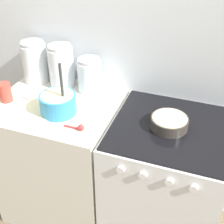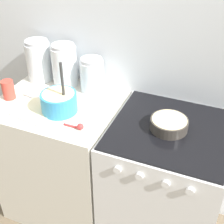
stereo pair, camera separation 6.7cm
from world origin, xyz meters
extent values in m
cube|color=silver|center=(0.00, 0.66, 1.20)|extent=(4.46, 0.05, 2.40)
cube|color=silver|center=(-0.37, 0.32, 0.46)|extent=(0.73, 0.64, 0.91)
cube|color=silver|center=(0.34, 0.32, 0.45)|extent=(0.65, 0.64, 0.90)
cube|color=black|center=(0.34, 0.32, 0.91)|extent=(0.62, 0.61, 0.01)
cylinder|color=white|center=(0.16, -0.01, 0.83)|extent=(0.04, 0.02, 0.04)
cylinder|color=white|center=(0.28, -0.01, 0.83)|extent=(0.04, 0.02, 0.04)
cylinder|color=white|center=(0.41, -0.01, 0.83)|extent=(0.04, 0.02, 0.04)
cylinder|color=white|center=(0.52, -0.01, 0.83)|extent=(0.04, 0.02, 0.04)
cylinder|color=#338CBF|center=(-0.30, 0.24, 0.97)|extent=(0.21, 0.21, 0.12)
cylinder|color=beige|center=(-0.30, 0.24, 1.00)|extent=(0.18, 0.18, 0.06)
cylinder|color=#333333|center=(-0.26, 0.24, 1.08)|extent=(0.02, 0.02, 0.30)
cylinder|color=#38332D|center=(0.33, 0.31, 0.94)|extent=(0.20, 0.20, 0.06)
cylinder|color=beige|center=(0.33, 0.31, 0.95)|extent=(0.19, 0.19, 0.05)
cylinder|color=silver|center=(-0.62, 0.53, 1.04)|extent=(0.17, 0.17, 0.26)
cylinder|color=tan|center=(-0.62, 0.53, 0.99)|extent=(0.15, 0.15, 0.15)
cylinder|color=#B2B2B7|center=(-0.62, 0.53, 1.18)|extent=(0.15, 0.15, 0.02)
cylinder|color=silver|center=(-0.42, 0.53, 1.04)|extent=(0.16, 0.16, 0.26)
cylinder|color=olive|center=(-0.42, 0.53, 0.99)|extent=(0.14, 0.14, 0.16)
cylinder|color=#B2B2B7|center=(-0.42, 0.53, 1.18)|extent=(0.15, 0.15, 0.02)
cylinder|color=silver|center=(-0.23, 0.53, 1.01)|extent=(0.15, 0.15, 0.20)
cylinder|color=silver|center=(-0.23, 0.53, 0.97)|extent=(0.13, 0.13, 0.12)
cylinder|color=#B2B2B7|center=(-0.23, 0.53, 1.12)|extent=(0.14, 0.14, 0.02)
cylinder|color=#CC3F33|center=(-0.66, 0.24, 0.97)|extent=(0.07, 0.07, 0.12)
cube|color=beige|center=(-0.43, 0.18, 0.91)|extent=(0.25, 0.25, 0.01)
cylinder|color=red|center=(-0.16, 0.12, 0.92)|extent=(0.09, 0.01, 0.01)
sphere|color=red|center=(-0.11, 0.12, 0.93)|extent=(0.04, 0.04, 0.04)
camera|label=1|loc=(0.50, -1.07, 1.94)|focal=50.00mm
camera|label=2|loc=(0.56, -1.04, 1.94)|focal=50.00mm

